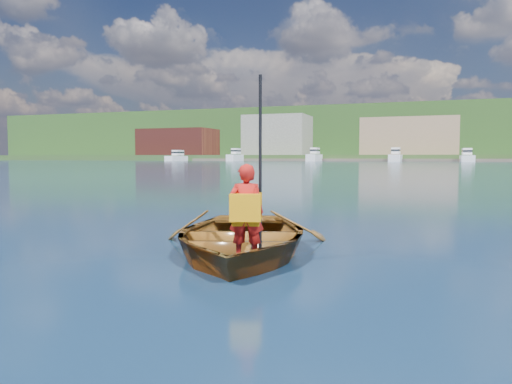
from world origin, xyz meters
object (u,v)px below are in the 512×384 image
child_paddler (246,211)px  dock (437,160)px  rowboat (240,237)px  marina_yachts (380,157)px

child_paddler → dock: size_ratio=0.01×
rowboat → dock: size_ratio=0.03×
rowboat → dock: bearing=88.6°
child_paddler → marina_yachts: (-12.50, 144.42, 0.75)m
rowboat → marina_yachts: bearing=94.8°
rowboat → child_paddler: size_ratio=1.96×
dock → child_paddler: bearing=-91.2°
child_paddler → dock: 149.18m
marina_yachts → rowboat: bearing=-85.2°
child_paddler → dock: bearing=88.8°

